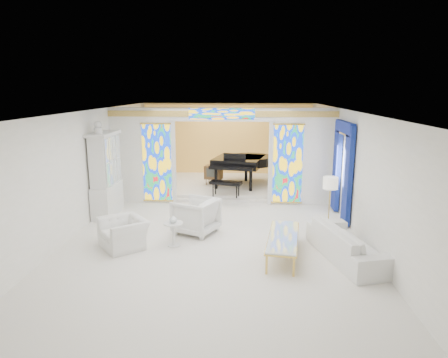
# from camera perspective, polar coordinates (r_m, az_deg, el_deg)

# --- Properties ---
(floor) EXTENTS (12.00, 12.00, 0.00)m
(floor) POSITION_cam_1_polar(r_m,az_deg,el_deg) (10.87, -0.90, -6.33)
(floor) COLOR silver
(floor) RESTS_ON ground
(ceiling) EXTENTS (7.00, 12.00, 0.02)m
(ceiling) POSITION_cam_1_polar(r_m,az_deg,el_deg) (10.29, -0.96, 9.67)
(ceiling) COLOR white
(ceiling) RESTS_ON wall_back
(wall_back) EXTENTS (7.00, 0.02, 3.00)m
(wall_back) POSITION_cam_1_polar(r_m,az_deg,el_deg) (16.40, 0.55, 5.53)
(wall_back) COLOR silver
(wall_back) RESTS_ON floor
(wall_front) EXTENTS (7.00, 0.02, 3.00)m
(wall_front) POSITION_cam_1_polar(r_m,az_deg,el_deg) (4.77, -6.13, -12.71)
(wall_front) COLOR silver
(wall_front) RESTS_ON floor
(wall_left) EXTENTS (0.02, 12.00, 3.00)m
(wall_left) POSITION_cam_1_polar(r_m,az_deg,el_deg) (11.28, -18.98, 1.56)
(wall_left) COLOR silver
(wall_left) RESTS_ON floor
(wall_right) EXTENTS (0.02, 12.00, 3.00)m
(wall_right) POSITION_cam_1_polar(r_m,az_deg,el_deg) (10.81, 17.91, 1.18)
(wall_right) COLOR silver
(wall_right) RESTS_ON floor
(partition_wall) EXTENTS (7.00, 0.22, 3.00)m
(partition_wall) POSITION_cam_1_polar(r_m,az_deg,el_deg) (12.41, -0.29, 3.94)
(partition_wall) COLOR silver
(partition_wall) RESTS_ON floor
(stained_glass_left) EXTENTS (0.90, 0.04, 2.40)m
(stained_glass_left) POSITION_cam_1_polar(r_m,az_deg,el_deg) (12.65, -9.54, 2.30)
(stained_glass_left) COLOR gold
(stained_glass_left) RESTS_ON partition_wall
(stained_glass_right) EXTENTS (0.90, 0.04, 2.40)m
(stained_glass_right) POSITION_cam_1_polar(r_m,az_deg,el_deg) (12.41, 9.09, 2.12)
(stained_glass_right) COLOR gold
(stained_glass_right) RESTS_ON partition_wall
(stained_glass_transom) EXTENTS (2.00, 0.04, 0.34)m
(stained_glass_transom) POSITION_cam_1_polar(r_m,az_deg,el_deg) (12.18, -0.32, 9.29)
(stained_glass_transom) COLOR gold
(stained_glass_transom) RESTS_ON partition_wall
(alcove_platform) EXTENTS (6.80, 3.80, 0.18)m
(alcove_platform) POSITION_cam_1_polar(r_m,az_deg,el_deg) (14.78, 0.20, -0.82)
(alcove_platform) COLOR silver
(alcove_platform) RESTS_ON floor
(gold_curtain_back) EXTENTS (6.70, 0.10, 2.90)m
(gold_curtain_back) POSITION_cam_1_polar(r_m,az_deg,el_deg) (16.28, 0.53, 5.48)
(gold_curtain_back) COLOR #ECB752
(gold_curtain_back) RESTS_ON wall_back
(chandelier) EXTENTS (0.48, 0.48, 0.30)m
(chandelier) POSITION_cam_1_polar(r_m,az_deg,el_deg) (14.30, 1.00, 8.71)
(chandelier) COLOR gold
(chandelier) RESTS_ON ceiling
(blue_drapes) EXTENTS (0.14, 1.85, 2.65)m
(blue_drapes) POSITION_cam_1_polar(r_m,az_deg,el_deg) (11.44, 16.58, 2.27)
(blue_drapes) COLOR navy
(blue_drapes) RESTS_ON wall_right
(china_cabinet) EXTENTS (0.56, 1.46, 2.72)m
(china_cabinet) POSITION_cam_1_polar(r_m,az_deg,el_deg) (11.78, -16.52, 0.54)
(china_cabinet) COLOR silver
(china_cabinet) RESTS_ON floor
(armchair_left) EXTENTS (1.35, 1.37, 0.67)m
(armchair_left) POSITION_cam_1_polar(r_m,az_deg,el_deg) (9.47, -14.15, -7.50)
(armchair_left) COLOR white
(armchair_left) RESTS_ON floor
(armchair_right) EXTENTS (1.28, 1.27, 0.89)m
(armchair_right) POSITION_cam_1_polar(r_m,az_deg,el_deg) (10.07, -4.04, -5.28)
(armchair_right) COLOR white
(armchair_right) RESTS_ON floor
(sofa) EXTENTS (1.50, 2.55, 0.70)m
(sofa) POSITION_cam_1_polar(r_m,az_deg,el_deg) (8.99, 17.41, -8.73)
(sofa) COLOR white
(sofa) RESTS_ON floor
(side_table) EXTENTS (0.53, 0.53, 0.56)m
(side_table) POSITION_cam_1_polar(r_m,az_deg,el_deg) (9.32, -7.22, -7.33)
(side_table) COLOR silver
(side_table) RESTS_ON floor
(vase) EXTENTS (0.19, 0.19, 0.19)m
(vase) POSITION_cam_1_polar(r_m,az_deg,el_deg) (9.23, -7.27, -5.65)
(vase) COLOR silver
(vase) RESTS_ON side_table
(coffee_table) EXTENTS (0.92, 2.12, 0.46)m
(coffee_table) POSITION_cam_1_polar(r_m,az_deg,el_deg) (8.79, 8.46, -8.26)
(coffee_table) COLOR silver
(coffee_table) RESTS_ON floor
(floor_lamp) EXTENTS (0.46, 0.46, 1.47)m
(floor_lamp) POSITION_cam_1_polar(r_m,az_deg,el_deg) (10.02, 14.95, -0.94)
(floor_lamp) COLOR gold
(floor_lamp) RESTS_ON floor
(grand_piano) EXTENTS (2.38, 3.20, 1.23)m
(grand_piano) POSITION_cam_1_polar(r_m,az_deg,el_deg) (14.31, 2.82, 2.48)
(grand_piano) COLOR black
(grand_piano) RESTS_ON alcove_platform
(tv_console) EXTENTS (0.68, 0.54, 0.69)m
(tv_console) POSITION_cam_1_polar(r_m,az_deg,el_deg) (14.32, -1.51, 0.95)
(tv_console) COLOR #53371E
(tv_console) RESTS_ON alcove_platform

